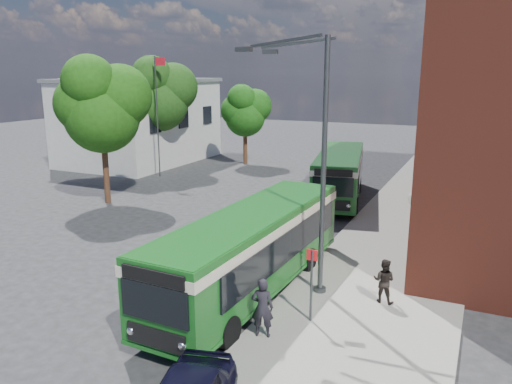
% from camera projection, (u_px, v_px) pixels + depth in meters
% --- Properties ---
extents(ground, '(120.00, 120.00, 0.00)m').
position_uv_depth(ground, '(220.00, 255.00, 21.90)').
color(ground, '#252527').
rests_on(ground, ground).
extents(pavement, '(6.00, 48.00, 0.15)m').
position_uv_depth(pavement, '(412.00, 225.00, 26.07)').
color(pavement, gray).
rests_on(pavement, ground).
extents(kerb_line, '(0.12, 48.00, 0.01)m').
position_uv_depth(kerb_line, '(354.00, 219.00, 27.33)').
color(kerb_line, beige).
rests_on(kerb_line, ground).
extents(white_building, '(9.40, 13.40, 7.30)m').
position_uv_depth(white_building, '(140.00, 120.00, 44.30)').
color(white_building, beige).
rests_on(white_building, ground).
extents(flagpole, '(0.95, 0.10, 9.00)m').
position_uv_depth(flagpole, '(158.00, 112.00, 37.31)').
color(flagpole, '#393B3E').
rests_on(flagpole, ground).
extents(street_lamp, '(2.96, 2.38, 9.00)m').
position_uv_depth(street_lamp, '(314.00, 164.00, 17.04)').
color(street_lamp, '#393B3E').
rests_on(street_lamp, ground).
extents(bus_stop_sign, '(0.35, 0.08, 2.52)m').
position_uv_depth(bus_stop_sign, '(311.00, 280.00, 15.55)').
color(bus_stop_sign, '#393B3E').
rests_on(bus_stop_sign, ground).
extents(bus_front, '(2.99, 11.28, 3.02)m').
position_uv_depth(bus_front, '(252.00, 245.00, 17.82)').
color(bus_front, '#145819').
rests_on(bus_front, ground).
extents(bus_rear, '(4.54, 10.42, 3.02)m').
position_uv_depth(bus_rear, '(339.00, 171.00, 31.07)').
color(bus_rear, '#1E5F22').
rests_on(bus_rear, ground).
extents(pedestrian_a, '(0.76, 0.61, 1.83)m').
position_uv_depth(pedestrian_a, '(262.00, 307.00, 14.73)').
color(pedestrian_a, black).
rests_on(pedestrian_a, pavement).
extents(pedestrian_b, '(0.80, 0.65, 1.55)m').
position_uv_depth(pedestrian_b, '(384.00, 281.00, 16.96)').
color(pedestrian_b, black).
rests_on(pedestrian_b, pavement).
extents(tree_left, '(5.25, 4.99, 8.86)m').
position_uv_depth(tree_left, '(101.00, 104.00, 29.33)').
color(tree_left, '#3D2416').
rests_on(tree_left, ground).
extents(tree_mid, '(5.40, 5.14, 9.13)m').
position_uv_depth(tree_mid, '(159.00, 93.00, 39.58)').
color(tree_mid, '#3D2416').
rests_on(tree_mid, ground).
extents(tree_right, '(4.07, 3.87, 6.88)m').
position_uv_depth(tree_right, '(245.00, 110.00, 42.57)').
color(tree_right, '#3D2416').
rests_on(tree_right, ground).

